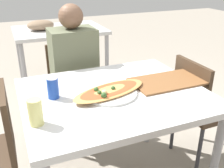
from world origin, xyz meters
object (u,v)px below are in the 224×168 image
object	(u,v)px
soda_can	(53,88)
pizza_main	(110,91)
chair_side_right	(200,105)
drink_glass	(35,112)
chair_far_seated	(73,86)
dining_table	(114,104)
person_seated	(74,67)

from	to	relation	value
soda_can	pizza_main	bearing A→B (deg)	-14.57
chair_side_right	drink_glass	bearing A→B (deg)	-79.21
chair_far_seated	pizza_main	size ratio (longest dim) A/B	1.63
dining_table	soda_can	bearing A→B (deg)	169.12
chair_side_right	pizza_main	size ratio (longest dim) A/B	1.63
chair_far_seated	soda_can	world-z (taller)	soda_can
chair_side_right	pizza_main	distance (m)	0.84
pizza_main	drink_glass	distance (m)	0.49
soda_can	drink_glass	world-z (taller)	drink_glass
chair_far_seated	soda_can	distance (m)	0.84
chair_side_right	person_seated	bearing A→B (deg)	-126.94
chair_side_right	dining_table	bearing A→B (deg)	-85.93
drink_glass	soda_can	bearing A→B (deg)	62.33
chair_far_seated	soda_can	xyz separation A→B (m)	(-0.28, -0.72, 0.34)
chair_side_right	person_seated	size ratio (longest dim) A/B	0.71
chair_side_right	person_seated	distance (m)	1.05
dining_table	chair_side_right	size ratio (longest dim) A/B	1.28
dining_table	person_seated	size ratio (longest dim) A/B	0.91
chair_far_seated	chair_side_right	distance (m)	1.10
person_seated	soda_can	size ratio (longest dim) A/B	9.83
pizza_main	drink_glass	xyz separation A→B (m)	(-0.45, -0.17, 0.05)
dining_table	person_seated	bearing A→B (deg)	96.33
dining_table	chair_far_seated	xyz separation A→B (m)	(-0.07, 0.78, -0.20)
chair_side_right	person_seated	world-z (taller)	person_seated
soda_can	drink_glass	size ratio (longest dim) A/B	0.92
dining_table	pizza_main	bearing A→B (deg)	-158.99
pizza_main	soda_can	bearing A→B (deg)	165.43
dining_table	chair_side_right	bearing A→B (deg)	4.07
dining_table	chair_far_seated	bearing A→B (deg)	95.44
chair_far_seated	chair_side_right	xyz separation A→B (m)	(0.82, -0.73, 0.00)
chair_far_seated	drink_glass	xyz separation A→B (m)	(-0.42, -0.97, 0.34)
soda_can	chair_side_right	bearing A→B (deg)	-0.80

